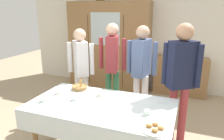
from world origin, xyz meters
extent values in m
cube|color=silver|center=(0.00, 2.65, 1.35)|extent=(6.40, 0.10, 2.70)
cylinder|color=olive|center=(-0.80, -0.57, 0.36)|extent=(0.07, 0.07, 0.72)
cylinder|color=olive|center=(-0.80, 0.17, 0.36)|extent=(0.07, 0.07, 0.72)
cylinder|color=olive|center=(0.80, 0.17, 0.36)|extent=(0.07, 0.07, 0.72)
cube|color=silver|center=(0.00, -0.20, 0.73)|extent=(1.87, 1.03, 0.03)
cube|color=silver|center=(0.00, -0.71, 0.60)|extent=(1.87, 0.01, 0.24)
cube|color=olive|center=(-0.90, 2.35, 1.06)|extent=(2.03, 0.45, 2.11)
cube|color=silver|center=(-0.90, 2.13, 1.48)|extent=(0.73, 0.01, 0.76)
cube|color=black|center=(-1.35, 2.13, 0.95)|extent=(0.01, 0.01, 1.69)
cube|color=black|center=(-0.45, 2.13, 0.95)|extent=(0.01, 0.01, 1.69)
cube|color=olive|center=(0.85, 2.41, 0.44)|extent=(1.18, 0.35, 0.88)
cube|color=#664C7A|center=(0.85, 2.41, 0.90)|extent=(0.16, 0.19, 0.03)
cube|color=#2D5184|center=(0.85, 2.41, 0.93)|extent=(0.13, 0.19, 0.03)
cube|color=#3D754C|center=(0.85, 2.41, 0.97)|extent=(0.14, 0.20, 0.04)
cylinder|color=white|center=(-0.11, 0.03, 0.75)|extent=(0.13, 0.13, 0.01)
cylinder|color=white|center=(-0.11, 0.03, 0.78)|extent=(0.08, 0.08, 0.05)
torus|color=white|center=(-0.07, 0.03, 0.78)|extent=(0.04, 0.01, 0.04)
cylinder|color=#47230F|center=(-0.11, 0.03, 0.80)|extent=(0.06, 0.06, 0.01)
cylinder|color=silver|center=(-0.74, -0.41, 0.75)|extent=(0.13, 0.13, 0.01)
cylinder|color=silver|center=(-0.74, -0.41, 0.78)|extent=(0.08, 0.08, 0.05)
torus|color=silver|center=(-0.70, -0.41, 0.78)|extent=(0.04, 0.01, 0.04)
cylinder|color=white|center=(-0.70, -0.11, 0.75)|extent=(0.13, 0.13, 0.01)
cylinder|color=white|center=(-0.70, -0.11, 0.78)|extent=(0.08, 0.08, 0.05)
torus|color=white|center=(-0.66, -0.11, 0.78)|extent=(0.04, 0.01, 0.04)
cylinder|color=#47230F|center=(-0.70, -0.11, 0.80)|extent=(0.06, 0.06, 0.01)
cylinder|color=silver|center=(-0.37, -0.22, 0.75)|extent=(0.13, 0.13, 0.01)
cylinder|color=silver|center=(-0.37, -0.22, 0.78)|extent=(0.08, 0.08, 0.05)
torus|color=silver|center=(-0.34, -0.22, 0.78)|extent=(0.04, 0.01, 0.04)
cylinder|color=silver|center=(0.62, -0.29, 0.75)|extent=(0.13, 0.13, 0.01)
cylinder|color=silver|center=(0.62, -0.29, 0.78)|extent=(0.08, 0.08, 0.05)
torus|color=silver|center=(0.66, -0.29, 0.78)|extent=(0.04, 0.01, 0.04)
cylinder|color=#47230F|center=(0.62, -0.29, 0.80)|extent=(0.06, 0.06, 0.01)
cylinder|color=#9E7542|center=(-0.52, 0.16, 0.77)|extent=(0.22, 0.22, 0.05)
torus|color=#9E7542|center=(-0.52, 0.16, 0.80)|extent=(0.24, 0.24, 0.02)
cylinder|color=tan|center=(-0.49, 0.15, 0.85)|extent=(0.04, 0.02, 0.12)
cylinder|color=tan|center=(-0.49, 0.16, 0.85)|extent=(0.03, 0.02, 0.12)
cylinder|color=tan|center=(-0.49, 0.18, 0.85)|extent=(0.02, 0.02, 0.12)
cylinder|color=white|center=(0.75, -0.57, 0.75)|extent=(0.28, 0.28, 0.01)
ellipsoid|color=#BC7F3D|center=(0.81, -0.56, 0.78)|extent=(0.07, 0.05, 0.04)
ellipsoid|color=#BC7F3D|center=(0.75, -0.51, 0.78)|extent=(0.07, 0.05, 0.04)
ellipsoid|color=#BC7F3D|center=(0.69, -0.56, 0.78)|extent=(0.07, 0.05, 0.04)
ellipsoid|color=#BC7F3D|center=(0.76, -0.63, 0.78)|extent=(0.07, 0.05, 0.04)
cube|color=silver|center=(0.35, -0.33, 0.75)|extent=(0.10, 0.01, 0.00)
ellipsoid|color=silver|center=(0.40, -0.33, 0.75)|extent=(0.03, 0.02, 0.01)
cube|color=silver|center=(0.74, 0.08, 0.75)|extent=(0.10, 0.01, 0.00)
ellipsoid|color=silver|center=(0.79, 0.08, 0.75)|extent=(0.03, 0.02, 0.01)
cylinder|color=silver|center=(-0.86, 0.70, 0.40)|extent=(0.11, 0.11, 0.80)
cylinder|color=silver|center=(-0.71, 0.70, 0.40)|extent=(0.11, 0.11, 0.80)
cube|color=silver|center=(-0.78, 0.70, 1.10)|extent=(0.39, 0.40, 0.60)
sphere|color=#DBB293|center=(-0.78, 0.70, 1.51)|extent=(0.22, 0.22, 0.22)
cylinder|color=silver|center=(-1.00, 0.70, 1.10)|extent=(0.08, 0.08, 0.54)
cylinder|color=silver|center=(-0.56, 0.70, 1.10)|extent=(0.08, 0.08, 0.54)
cylinder|color=silver|center=(0.19, 0.92, 0.42)|extent=(0.11, 0.11, 0.83)
cylinder|color=silver|center=(0.34, 0.92, 0.42)|extent=(0.11, 0.11, 0.83)
cube|color=slate|center=(0.26, 0.92, 1.14)|extent=(0.28, 0.40, 0.62)
sphere|color=tan|center=(0.26, 0.92, 1.57)|extent=(0.22, 0.22, 0.22)
cylinder|color=slate|center=(0.04, 0.92, 1.14)|extent=(0.08, 0.08, 0.56)
cylinder|color=slate|center=(0.48, 0.92, 1.14)|extent=(0.08, 0.08, 0.56)
cylinder|color=#933338|center=(0.85, 0.44, 0.44)|extent=(0.11, 0.11, 0.87)
cylinder|color=#933338|center=(1.00, 0.44, 0.44)|extent=(0.11, 0.11, 0.87)
cube|color=#191E38|center=(0.93, 0.44, 1.20)|extent=(0.41, 0.37, 0.65)
sphere|color=tan|center=(0.93, 0.44, 1.64)|extent=(0.24, 0.24, 0.24)
cylinder|color=#191E38|center=(0.71, 0.44, 1.20)|extent=(0.08, 0.08, 0.59)
cylinder|color=#191E38|center=(1.15, 0.44, 1.20)|extent=(0.08, 0.08, 0.59)
cylinder|color=#33704C|center=(-0.36, 0.98, 0.42)|extent=(0.11, 0.11, 0.84)
cylinder|color=#33704C|center=(-0.21, 0.98, 0.42)|extent=(0.11, 0.11, 0.84)
cube|color=#933338|center=(-0.29, 0.98, 1.16)|extent=(0.28, 0.40, 0.63)
sphere|color=#DBB293|center=(-0.29, 0.98, 1.59)|extent=(0.23, 0.23, 0.23)
cylinder|color=#933338|center=(-0.51, 0.98, 1.16)|extent=(0.08, 0.08, 0.57)
cylinder|color=#933338|center=(-0.07, 0.98, 1.16)|extent=(0.08, 0.08, 0.57)
camera|label=1|loc=(1.02, -2.50, 1.93)|focal=33.88mm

